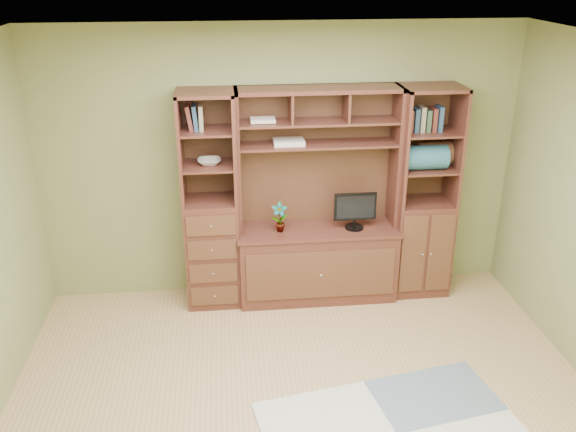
{
  "coord_description": "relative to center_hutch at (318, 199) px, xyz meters",
  "views": [
    {
      "loc": [
        -0.53,
        -3.48,
        3.11
      ],
      "look_at": [
        -0.02,
        1.2,
        1.1
      ],
      "focal_mm": 38.0,
      "sensor_mm": 36.0,
      "label": 1
    }
  ],
  "objects": [
    {
      "name": "monitor",
      "position": [
        0.35,
        -0.03,
        -0.05
      ],
      "size": [
        0.4,
        0.18,
        0.49
      ],
      "primitive_type": "cube",
      "rotation": [
        0.0,
        0.0,
        0.01
      ],
      "color": "black",
      "rests_on": "center_hutch"
    },
    {
      "name": "blanket_teal",
      "position": [
        0.99,
        -0.01,
        0.38
      ],
      "size": [
        0.39,
        0.23,
        0.23
      ],
      "primitive_type": "cube",
      "color": "#285B6B",
      "rests_on": "right_tower"
    },
    {
      "name": "blanket_red",
      "position": [
        1.15,
        0.12,
        0.37
      ],
      "size": [
        0.39,
        0.22,
        0.22
      ],
      "primitive_type": "cube",
      "color": "brown",
      "rests_on": "right_tower"
    },
    {
      "name": "room",
      "position": [
        -0.33,
        -1.73,
        0.28
      ],
      "size": [
        4.6,
        4.1,
        2.64
      ],
      "color": "tan",
      "rests_on": "ground"
    },
    {
      "name": "orchid",
      "position": [
        -0.37,
        -0.03,
        -0.15
      ],
      "size": [
        0.15,
        0.1,
        0.29
      ],
      "primitive_type": "imported",
      "color": "brown",
      "rests_on": "center_hutch"
    },
    {
      "name": "right_tower",
      "position": [
        1.02,
        0.04,
        0.0
      ],
      "size": [
        0.55,
        0.45,
        2.05
      ],
      "primitive_type": "cube",
      "color": "#4E241B",
      "rests_on": "ground"
    },
    {
      "name": "bowl",
      "position": [
        -0.99,
        0.04,
        0.39
      ],
      "size": [
        0.21,
        0.21,
        0.05
      ],
      "primitive_type": "imported",
      "color": "beige",
      "rests_on": "left_tower"
    },
    {
      "name": "magazines",
      "position": [
        -0.27,
        0.09,
        0.54
      ],
      "size": [
        0.28,
        0.2,
        0.04
      ],
      "primitive_type": "cube",
      "color": "beige",
      "rests_on": "center_hutch"
    },
    {
      "name": "center_hutch",
      "position": [
        0.0,
        0.0,
        0.0
      ],
      "size": [
        1.54,
        0.53,
        2.05
      ],
      "primitive_type": "cube",
      "color": "#4E241B",
      "rests_on": "ground"
    },
    {
      "name": "left_tower",
      "position": [
        -1.0,
        0.04,
        0.0
      ],
      "size": [
        0.5,
        0.45,
        2.05
      ],
      "primitive_type": "cube",
      "color": "#4E241B",
      "rests_on": "ground"
    }
  ]
}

